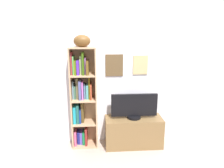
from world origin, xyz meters
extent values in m
cube|color=silver|center=(0.00, 1.13, 1.23)|extent=(4.80, 0.06, 2.45)
cube|color=brown|center=(-0.13, 1.09, 1.32)|extent=(0.28, 0.02, 0.35)
cube|color=tan|center=(-0.13, 1.09, 1.32)|extent=(0.23, 0.01, 0.30)
cube|color=tan|center=(0.29, 1.09, 1.32)|extent=(0.24, 0.02, 0.31)
cube|color=#D1A888|center=(0.29, 1.09, 1.32)|extent=(0.19, 0.01, 0.26)
cube|color=tan|center=(-0.82, 0.96, 0.81)|extent=(0.02, 0.27, 1.62)
cube|color=tan|center=(-0.43, 0.96, 0.81)|extent=(0.02, 0.27, 1.62)
cube|color=tan|center=(-0.62, 1.10, 0.81)|extent=(0.41, 0.01, 1.62)
cube|color=tan|center=(-0.62, 0.96, 0.01)|extent=(0.37, 0.26, 0.02)
cube|color=tan|center=(-0.62, 0.96, 0.41)|extent=(0.37, 0.26, 0.02)
cube|color=tan|center=(-0.62, 0.96, 0.80)|extent=(0.37, 0.26, 0.02)
cube|color=tan|center=(-0.62, 0.96, 1.20)|extent=(0.37, 0.26, 0.02)
cube|color=tan|center=(-0.62, 0.96, 1.61)|extent=(0.37, 0.26, 0.02)
cube|color=#C7507B|center=(-0.78, 0.99, 0.14)|extent=(0.03, 0.20, 0.24)
cube|color=navy|center=(-0.74, 1.02, 0.13)|extent=(0.04, 0.15, 0.22)
cube|color=#5947AC|center=(-0.69, 1.01, 0.12)|extent=(0.04, 0.16, 0.21)
cube|color=#146E39|center=(-0.65, 1.00, 0.13)|extent=(0.04, 0.18, 0.22)
cube|color=maroon|center=(-0.61, 0.99, 0.17)|extent=(0.03, 0.21, 0.30)
cube|color=teal|center=(-0.78, 0.99, 0.55)|extent=(0.04, 0.21, 0.28)
cube|color=#1C554E|center=(-0.73, 0.99, 0.57)|extent=(0.04, 0.21, 0.31)
cube|color=navy|center=(-0.69, 0.99, 0.53)|extent=(0.02, 0.20, 0.23)
cube|color=#4E3C1A|center=(-0.66, 1.01, 0.58)|extent=(0.04, 0.16, 0.33)
cube|color=#65899E|center=(-0.79, 1.02, 0.95)|extent=(0.02, 0.15, 0.28)
cube|color=#3B664F|center=(-0.76, 1.01, 0.92)|extent=(0.03, 0.15, 0.21)
cube|color=brown|center=(-0.72, 1.02, 0.98)|extent=(0.04, 0.15, 0.33)
cube|color=#4F548E|center=(-0.68, 0.99, 0.96)|extent=(0.04, 0.20, 0.30)
cube|color=#CB63C6|center=(-0.64, 1.00, 0.95)|extent=(0.02, 0.19, 0.28)
cube|color=slate|center=(-0.61, 1.02, 0.93)|extent=(0.03, 0.15, 0.24)
cube|color=teal|center=(-0.57, 1.01, 0.92)|extent=(0.04, 0.17, 0.23)
cube|color=#6D5C11|center=(-0.53, 1.01, 0.98)|extent=(0.02, 0.17, 0.34)
cube|color=#BB4C2E|center=(-0.51, 0.99, 0.93)|extent=(0.02, 0.21, 0.25)
cube|color=#A13539|center=(-0.79, 1.00, 1.37)|extent=(0.02, 0.18, 0.34)
cube|color=#5CAF58|center=(-0.76, 1.00, 1.35)|extent=(0.02, 0.19, 0.28)
cube|color=#506B10|center=(-0.74, 0.99, 1.32)|extent=(0.03, 0.20, 0.22)
cube|color=#5429B7|center=(-0.70, 0.99, 1.32)|extent=(0.04, 0.20, 0.22)
cube|color=#9FB86D|center=(-0.65, 1.02, 1.35)|extent=(0.04, 0.14, 0.29)
cube|color=#32560E|center=(-0.62, 0.99, 1.38)|extent=(0.03, 0.21, 0.34)
cube|color=#915796|center=(-0.59, 1.01, 1.34)|extent=(0.02, 0.16, 0.26)
cube|color=brown|center=(-0.55, 0.99, 1.31)|extent=(0.04, 0.21, 0.21)
ellipsoid|color=brown|center=(-0.62, 0.96, 1.71)|extent=(0.26, 0.19, 0.18)
cube|color=brown|center=(0.17, 0.91, 0.24)|extent=(0.93, 0.38, 0.48)
cube|color=brown|center=(0.17, 0.73, 0.24)|extent=(0.83, 0.01, 0.31)
cylinder|color=black|center=(0.17, 0.91, 0.50)|extent=(0.22, 0.22, 0.04)
cube|color=black|center=(0.17, 0.91, 0.71)|extent=(0.74, 0.04, 0.37)
cube|color=#ADD3F5|center=(0.17, 0.90, 0.71)|extent=(0.70, 0.01, 0.33)
camera|label=1|loc=(-0.40, -2.06, 1.82)|focal=31.97mm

